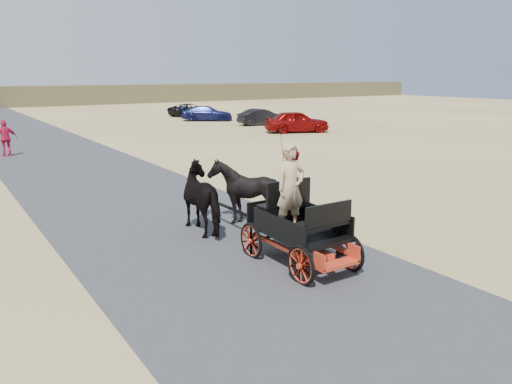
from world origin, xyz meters
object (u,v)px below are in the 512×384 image
pedestrian (6,138)px  car_b (262,117)px  horse_left (206,198)px  car_d (190,110)px  carriage (299,247)px  horse_right (244,192)px  car_c (207,113)px  car_a (297,122)px

pedestrian → car_b: (18.55, 5.77, -0.25)m
horse_left → car_d: 35.30m
carriage → horse_left: 3.09m
car_d → horse_right: bearing=151.4°
carriage → car_c: (13.63, 29.72, 0.25)m
pedestrian → car_d: bearing=-143.1°
carriage → horse_right: horse_right is taller
car_a → car_d: 16.04m
horse_right → pedestrian: (-3.58, 15.52, 0.01)m
car_b → car_d: 10.62m
car_a → car_c: (-1.01, 10.89, -0.11)m
horse_right → horse_left: bearing=0.0°
horse_left → car_a: horse_left is taller
horse_right → pedestrian: bearing=-77.0°
pedestrian → car_c: (16.67, 11.20, -0.25)m
car_b → carriage: bearing=154.1°
car_d → car_b: bearing=-179.9°
pedestrian → car_b: size_ratio=0.46×
car_b → car_c: bearing=25.8°
horse_left → car_c: (14.18, 26.72, -0.23)m
pedestrian → car_c: 20.09m
carriage → car_a: 23.86m
horse_left → horse_right: horse_right is taller
carriage → car_a: (14.65, 18.83, 0.36)m
pedestrian → car_c: size_ratio=0.41×
car_c → car_d: size_ratio=1.02×
pedestrian → car_d: size_ratio=0.42×
car_a → pedestrian: bearing=112.5°
carriage → horse_right: 3.09m
carriage → horse_left: bearing=100.4°
car_d → horse_left: bearing=149.8°
pedestrian → car_a: bearing=175.2°
horse_left → car_a: bearing=-133.8°
car_b → car_d: size_ratio=0.90×
car_b → horse_right: bearing=151.6°
horse_right → car_a: 21.20m
horse_right → pedestrian: size_ratio=0.98×
car_b → car_d: car_b is taller
horse_left → car_b: horse_left is taller
carriage → horse_left: horse_left is taller
horse_left → pedestrian: pedestrian is taller
car_b → car_c: size_ratio=0.88×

